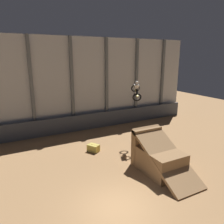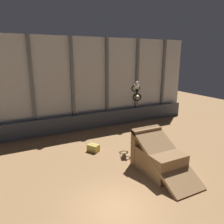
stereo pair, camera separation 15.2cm
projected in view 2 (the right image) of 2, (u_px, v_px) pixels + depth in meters
ground_plane at (116, 208)px, 11.02m from camera, size 60.00×60.00×0.00m
arena_back_wall at (53, 86)px, 20.89m from camera, size 32.00×0.40×9.31m
lower_barrier at (57, 126)px, 21.29m from camera, size 31.36×0.20×1.63m
dirt_ramp at (157, 157)px, 14.55m from camera, size 2.26×4.75×2.73m
rider_bike_solo at (136, 90)px, 17.93m from camera, size 1.42×1.85×1.67m
traffic_cone_near_ramp at (161, 153)px, 16.71m from camera, size 0.36×0.36×0.58m
hay_bale_trackside at (93, 148)px, 17.55m from camera, size 0.98×1.08×0.57m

